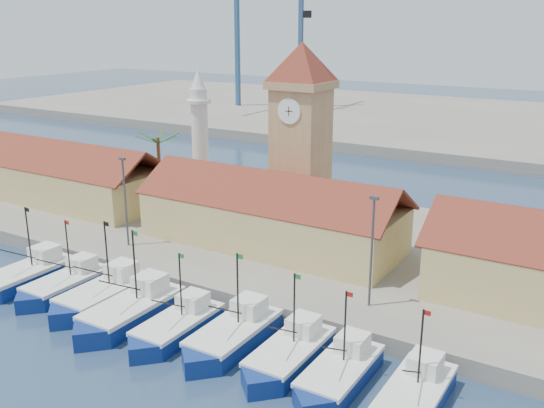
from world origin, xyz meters
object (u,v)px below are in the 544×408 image
Objects in this scene: clock_tower at (301,132)px; minaret at (200,137)px; boat_0 at (25,277)px; boat_4 at (175,328)px.

clock_tower is 15.30m from minaret.
boat_4 is (17.93, -0.18, -0.07)m from boat_0.
boat_4 is 26.43m from clock_tower.
boat_0 is at bearing -91.38° from minaret.
minaret is at bearing 123.85° from boat_4.
minaret is at bearing 172.39° from clock_tower.
boat_4 is 32.36m from minaret.
boat_0 is 0.44× the size of clock_tower.
boat_0 is 30.45m from clock_tower.
boat_4 is 0.56× the size of minaret.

